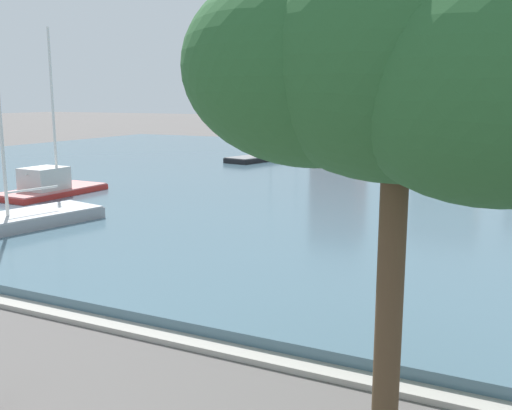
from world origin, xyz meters
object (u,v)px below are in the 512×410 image
Objects in this scene: sailboat_grey at (4,228)px; shade_tree at (403,71)px; sailboat_navy at (296,146)px; sailboat_black at (272,159)px; sailboat_red at (57,190)px.

shade_tree is (15.47, -6.34, 4.98)m from sailboat_grey.
sailboat_navy is 1.17× the size of shade_tree.
sailboat_black is 1.04× the size of sailboat_navy.
sailboat_red is 0.99× the size of sailboat_navy.
sailboat_grey is 26.46m from sailboat_black.
sailboat_red reaches higher than sailboat_black.
sailboat_black is 11.94m from sailboat_navy.
sailboat_navy reaches higher than sailboat_black.
sailboat_black is at bearing 82.36° from sailboat_red.
sailboat_black is (-1.58, 26.41, -0.04)m from sailboat_grey.
sailboat_red is 24.13m from shade_tree.
sailboat_black is 1.22× the size of shade_tree.
sailboat_navy is (-4.45, 38.00, -0.04)m from sailboat_grey.
shade_tree is at bearing -62.51° from sailboat_black.
sailboat_grey is 0.86× the size of sailboat_red.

